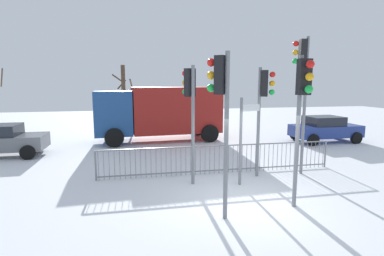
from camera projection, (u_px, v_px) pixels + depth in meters
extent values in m
plane|color=white|center=(247.00, 201.00, 8.53)|extent=(60.00, 60.00, 0.00)
cylinder|color=slate|center=(298.00, 134.00, 7.89)|extent=(0.11, 0.11, 4.04)
cube|color=black|center=(304.00, 77.00, 7.51)|extent=(0.33, 0.23, 0.90)
sphere|color=red|center=(310.00, 64.00, 7.22)|extent=(0.20, 0.20, 0.20)
sphere|color=orange|center=(310.00, 77.00, 7.26)|extent=(0.20, 0.20, 0.20)
sphere|color=green|center=(309.00, 89.00, 7.31)|extent=(0.20, 0.20, 0.20)
cylinder|color=slate|center=(193.00, 126.00, 9.72)|extent=(0.11, 0.11, 3.90)
cube|color=black|center=(190.00, 83.00, 9.64)|extent=(0.38, 0.34, 0.90)
sphere|color=red|center=(185.00, 73.00, 9.79)|extent=(0.20, 0.20, 0.20)
sphere|color=orange|center=(185.00, 83.00, 9.83)|extent=(0.20, 0.20, 0.20)
sphere|color=green|center=(185.00, 92.00, 9.88)|extent=(0.20, 0.20, 0.20)
cylinder|color=slate|center=(258.00, 123.00, 10.57)|extent=(0.11, 0.11, 3.88)
cube|color=black|center=(265.00, 83.00, 10.32)|extent=(0.35, 0.39, 0.90)
sphere|color=red|center=(273.00, 75.00, 10.20)|extent=(0.20, 0.20, 0.20)
sphere|color=orange|center=(272.00, 83.00, 10.25)|extent=(0.20, 0.20, 0.20)
sphere|color=green|center=(272.00, 92.00, 10.29)|extent=(0.20, 0.20, 0.20)
cylinder|color=slate|center=(226.00, 138.00, 7.17)|extent=(0.11, 0.11, 4.07)
cube|color=black|center=(221.00, 75.00, 7.02)|extent=(0.37, 0.39, 0.90)
sphere|color=red|center=(211.00, 62.00, 7.09)|extent=(0.20, 0.20, 0.20)
sphere|color=orange|center=(211.00, 75.00, 7.14)|extent=(0.20, 0.20, 0.20)
sphere|color=green|center=(211.00, 88.00, 7.18)|extent=(0.20, 0.20, 0.20)
cylinder|color=slate|center=(304.00, 107.00, 10.80)|extent=(0.11, 0.11, 4.95)
cube|color=black|center=(303.00, 52.00, 10.52)|extent=(0.29, 0.36, 0.90)
sphere|color=red|center=(296.00, 44.00, 10.48)|extent=(0.20, 0.20, 0.20)
sphere|color=orange|center=(296.00, 52.00, 10.53)|extent=(0.20, 0.20, 0.20)
sphere|color=green|center=(295.00, 61.00, 10.57)|extent=(0.20, 0.20, 0.20)
cylinder|color=slate|center=(241.00, 142.00, 9.71)|extent=(0.09, 0.09, 2.89)
cube|color=white|center=(251.00, 108.00, 9.74)|extent=(0.68, 0.24, 0.22)
cube|color=slate|center=(219.00, 146.00, 11.03)|extent=(8.81, 0.12, 0.04)
cube|color=slate|center=(219.00, 170.00, 11.16)|extent=(8.81, 0.12, 0.04)
cylinder|color=slate|center=(98.00, 166.00, 10.27)|extent=(0.02, 0.02, 1.05)
cylinder|color=slate|center=(104.00, 165.00, 10.31)|extent=(0.02, 0.02, 1.05)
cylinder|color=slate|center=(109.00, 165.00, 10.34)|extent=(0.02, 0.02, 1.05)
cylinder|color=slate|center=(114.00, 165.00, 10.38)|extent=(0.02, 0.02, 1.05)
cylinder|color=slate|center=(120.00, 165.00, 10.41)|extent=(0.02, 0.02, 1.05)
cylinder|color=slate|center=(125.00, 164.00, 10.45)|extent=(0.02, 0.02, 1.05)
cylinder|color=slate|center=(130.00, 164.00, 10.48)|extent=(0.02, 0.02, 1.05)
cylinder|color=slate|center=(136.00, 164.00, 10.52)|extent=(0.02, 0.02, 1.05)
cylinder|color=slate|center=(141.00, 164.00, 10.55)|extent=(0.02, 0.02, 1.05)
cylinder|color=slate|center=(146.00, 163.00, 10.58)|extent=(0.02, 0.02, 1.05)
cylinder|color=slate|center=(151.00, 163.00, 10.62)|extent=(0.02, 0.02, 1.05)
cylinder|color=slate|center=(156.00, 163.00, 10.65)|extent=(0.02, 0.02, 1.05)
cylinder|color=slate|center=(161.00, 163.00, 10.69)|extent=(0.02, 0.02, 1.05)
cylinder|color=slate|center=(166.00, 162.00, 10.72)|extent=(0.02, 0.02, 1.05)
cylinder|color=slate|center=(171.00, 162.00, 10.76)|extent=(0.02, 0.02, 1.05)
cylinder|color=slate|center=(176.00, 162.00, 10.79)|extent=(0.02, 0.02, 1.05)
cylinder|color=slate|center=(181.00, 162.00, 10.83)|extent=(0.02, 0.02, 1.05)
cylinder|color=slate|center=(186.00, 161.00, 10.86)|extent=(0.02, 0.02, 1.05)
cylinder|color=slate|center=(191.00, 161.00, 10.90)|extent=(0.02, 0.02, 1.05)
cylinder|color=slate|center=(196.00, 161.00, 10.93)|extent=(0.02, 0.02, 1.05)
cylinder|color=slate|center=(200.00, 161.00, 10.97)|extent=(0.02, 0.02, 1.05)
cylinder|color=slate|center=(205.00, 160.00, 11.00)|extent=(0.02, 0.02, 1.05)
cylinder|color=slate|center=(210.00, 160.00, 11.04)|extent=(0.02, 0.02, 1.05)
cylinder|color=slate|center=(214.00, 160.00, 11.07)|extent=(0.02, 0.02, 1.05)
cylinder|color=slate|center=(219.00, 160.00, 11.10)|extent=(0.02, 0.02, 1.05)
cylinder|color=slate|center=(224.00, 159.00, 11.14)|extent=(0.02, 0.02, 1.05)
cylinder|color=slate|center=(228.00, 159.00, 11.17)|extent=(0.02, 0.02, 1.05)
cylinder|color=slate|center=(233.00, 159.00, 11.21)|extent=(0.02, 0.02, 1.05)
cylinder|color=slate|center=(238.00, 159.00, 11.24)|extent=(0.02, 0.02, 1.05)
cylinder|color=slate|center=(242.00, 158.00, 11.28)|extent=(0.02, 0.02, 1.05)
cylinder|color=slate|center=(247.00, 158.00, 11.31)|extent=(0.02, 0.02, 1.05)
cylinder|color=slate|center=(251.00, 158.00, 11.35)|extent=(0.02, 0.02, 1.05)
cylinder|color=slate|center=(256.00, 158.00, 11.38)|extent=(0.02, 0.02, 1.05)
cylinder|color=slate|center=(260.00, 157.00, 11.42)|extent=(0.02, 0.02, 1.05)
cylinder|color=slate|center=(264.00, 157.00, 11.45)|extent=(0.02, 0.02, 1.05)
cylinder|color=slate|center=(269.00, 157.00, 11.49)|extent=(0.02, 0.02, 1.05)
cylinder|color=slate|center=(273.00, 157.00, 11.52)|extent=(0.02, 0.02, 1.05)
cylinder|color=slate|center=(277.00, 157.00, 11.55)|extent=(0.02, 0.02, 1.05)
cylinder|color=slate|center=(282.00, 156.00, 11.59)|extent=(0.02, 0.02, 1.05)
cylinder|color=slate|center=(286.00, 156.00, 11.62)|extent=(0.02, 0.02, 1.05)
cylinder|color=slate|center=(290.00, 156.00, 11.66)|extent=(0.02, 0.02, 1.05)
cylinder|color=slate|center=(294.00, 156.00, 11.69)|extent=(0.02, 0.02, 1.05)
cylinder|color=slate|center=(299.00, 155.00, 11.73)|extent=(0.02, 0.02, 1.05)
cylinder|color=slate|center=(303.00, 155.00, 11.76)|extent=(0.02, 0.02, 1.05)
cylinder|color=slate|center=(307.00, 155.00, 11.80)|extent=(0.02, 0.02, 1.05)
cylinder|color=slate|center=(311.00, 155.00, 11.83)|extent=(0.02, 0.02, 1.05)
cylinder|color=slate|center=(315.00, 155.00, 11.87)|extent=(0.02, 0.02, 1.05)
cylinder|color=slate|center=(319.00, 154.00, 11.90)|extent=(0.02, 0.02, 1.05)
cylinder|color=slate|center=(323.00, 154.00, 11.94)|extent=(0.02, 0.02, 1.05)
cylinder|color=slate|center=(96.00, 166.00, 10.26)|extent=(0.06, 0.06, 1.05)
cylinder|color=slate|center=(325.00, 154.00, 11.95)|extent=(0.06, 0.06, 1.05)
cube|color=navy|center=(325.00, 131.00, 17.08)|extent=(3.82, 1.76, 0.65)
cube|color=#1E232D|center=(324.00, 121.00, 16.96)|extent=(1.92, 1.53, 0.55)
cylinder|color=black|center=(335.00, 133.00, 18.24)|extent=(0.64, 0.23, 0.64)
cylinder|color=black|center=(356.00, 138.00, 16.60)|extent=(0.64, 0.23, 0.64)
cylinder|color=black|center=(296.00, 135.00, 17.65)|extent=(0.64, 0.23, 0.64)
cylinder|color=black|center=(313.00, 140.00, 16.01)|extent=(0.64, 0.23, 0.64)
cube|color=slate|center=(1.00, 143.00, 13.64)|extent=(3.81, 1.71, 0.65)
cylinder|color=black|center=(39.00, 145.00, 14.79)|extent=(0.64, 0.22, 0.64)
cylinder|color=black|center=(28.00, 152.00, 13.15)|extent=(0.64, 0.22, 0.64)
cube|color=maroon|center=(176.00, 110.00, 17.50)|extent=(5.13, 2.67, 2.60)
cube|color=navy|center=(113.00, 113.00, 16.61)|extent=(2.12, 2.41, 2.40)
cylinder|color=black|center=(114.00, 138.00, 15.64)|extent=(1.02, 0.36, 1.00)
cylinder|color=black|center=(114.00, 131.00, 17.94)|extent=(1.02, 0.36, 1.00)
cylinder|color=black|center=(210.00, 133.00, 16.98)|extent=(1.02, 0.36, 1.00)
cylinder|color=black|center=(198.00, 127.00, 19.28)|extent=(1.02, 0.36, 1.00)
cylinder|color=#473828|center=(124.00, 94.00, 25.37)|extent=(0.34, 0.34, 4.83)
cylinder|color=#473828|center=(122.00, 85.00, 25.55)|extent=(0.80, 0.44, 0.82)
cylinder|color=#473828|center=(131.00, 85.00, 25.29)|extent=(0.34, 1.42, 1.00)
cylinder|color=#473828|center=(119.00, 79.00, 24.62)|extent=(1.12, 0.85, 0.82)
cylinder|color=#473828|center=(2.00, 78.00, 20.18)|extent=(0.80, 1.53, 1.23)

